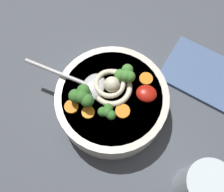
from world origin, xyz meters
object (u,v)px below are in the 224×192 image
(soup_bowl, at_px, (112,102))
(drinking_glass, at_px, (201,186))
(folded_napkin, at_px, (201,73))
(noodle_pile, at_px, (111,86))
(soup_spoon, at_px, (87,84))

(soup_bowl, bearing_deg, drinking_glass, 145.46)
(soup_bowl, bearing_deg, folded_napkin, -146.00)
(folded_napkin, bearing_deg, noodle_pile, 29.67)
(soup_bowl, relative_size, folded_napkin, 1.37)
(soup_spoon, height_order, folded_napkin, soup_spoon)
(noodle_pile, height_order, soup_spoon, noodle_pile)
(noodle_pile, xyz_separation_m, folded_napkin, (-0.19, -0.11, -0.07))
(soup_bowl, relative_size, soup_spoon, 1.28)
(drinking_glass, bearing_deg, noodle_pile, -37.08)
(noodle_pile, bearing_deg, drinking_glass, 142.92)
(soup_bowl, distance_m, drinking_glass, 0.23)
(soup_bowl, bearing_deg, soup_spoon, -11.37)
(noodle_pile, height_order, folded_napkin, noodle_pile)
(soup_spoon, xyz_separation_m, drinking_glass, (-0.24, 0.14, -0.02))
(soup_spoon, bearing_deg, noodle_pile, -161.68)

